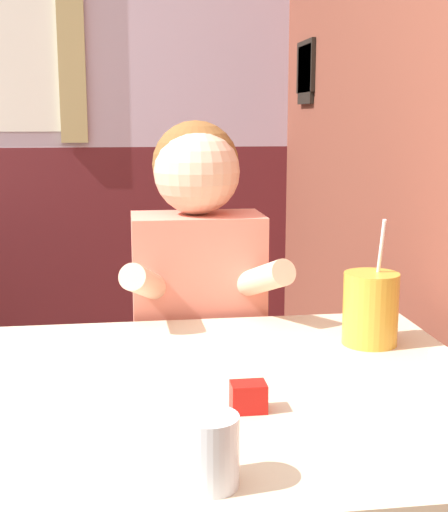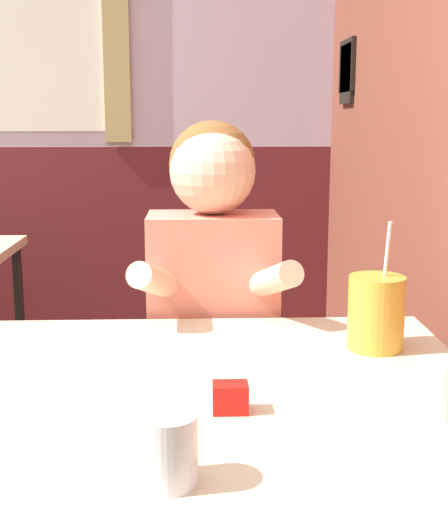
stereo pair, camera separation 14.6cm
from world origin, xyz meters
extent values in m
cube|color=brown|center=(1.26, 1.23, 1.35)|extent=(0.06, 4.45, 2.70)
cube|color=black|center=(1.22, 2.08, 1.41)|extent=(0.02, 0.21, 0.24)
cube|color=black|center=(1.22, 2.09, 1.45)|extent=(0.02, 0.25, 0.21)
cube|color=maroon|center=(0.00, 2.48, 0.55)|extent=(5.45, 0.06, 1.10)
cube|color=white|center=(-0.23, 2.45, 1.55)|extent=(0.79, 0.01, 0.75)
cube|color=tan|center=(0.23, 2.43, 1.55)|extent=(0.12, 0.02, 0.85)
cube|color=beige|center=(0.59, 0.31, 0.73)|extent=(1.07, 0.90, 0.04)
cylinder|color=black|center=(0.10, 0.72, 0.35)|extent=(0.04, 0.04, 0.71)
cylinder|color=black|center=(1.09, 0.72, 0.35)|extent=(0.04, 0.04, 0.71)
cylinder|color=black|center=(-0.17, 2.03, 0.35)|extent=(0.04, 0.04, 0.71)
cube|color=#EA7F6B|center=(0.63, 0.89, 0.23)|extent=(0.31, 0.20, 0.46)
cube|color=#EA7F6B|center=(0.63, 0.89, 0.73)|extent=(0.34, 0.20, 0.53)
sphere|color=brown|center=(0.63, 0.92, 1.12)|extent=(0.23, 0.23, 0.23)
sphere|color=beige|center=(0.63, 0.89, 1.10)|extent=(0.22, 0.22, 0.22)
cylinder|color=beige|center=(0.49, 0.75, 0.84)|extent=(0.14, 0.27, 0.15)
cylinder|color=beige|center=(0.77, 0.75, 0.84)|extent=(0.14, 0.27, 0.15)
cylinder|color=gold|center=(0.97, 0.52, 0.82)|extent=(0.12, 0.12, 0.16)
cylinder|color=white|center=(0.99, 0.52, 0.95)|extent=(0.01, 0.04, 0.14)
cylinder|color=silver|center=(0.55, -0.05, 0.79)|extent=(0.08, 0.08, 0.10)
cylinder|color=silver|center=(0.99, 0.18, 0.79)|extent=(0.08, 0.08, 0.09)
cube|color=#B7140F|center=(0.64, 0.19, 0.77)|extent=(0.06, 0.04, 0.05)
camera|label=1|loc=(0.44, -0.93, 1.23)|focal=50.00mm
camera|label=2|loc=(0.59, -0.94, 1.23)|focal=50.00mm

